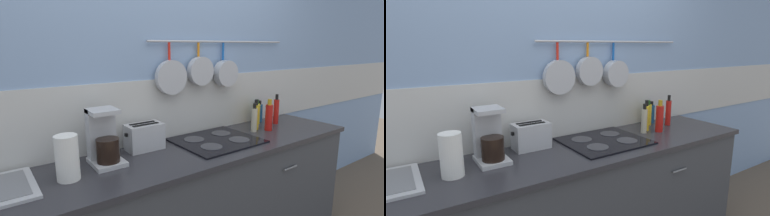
# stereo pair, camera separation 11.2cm
# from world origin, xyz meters

# --- Properties ---
(wall_back) EXTENTS (7.20, 0.16, 2.60)m
(wall_back) POSITION_xyz_m (0.00, 0.34, 1.27)
(wall_back) COLOR #84A3CC
(wall_back) RESTS_ON ground_plane
(cabinet_base) EXTENTS (2.70, 0.58, 0.86)m
(cabinet_base) POSITION_xyz_m (0.00, -0.00, 0.43)
(cabinet_base) COLOR #3F4247
(cabinet_base) RESTS_ON ground_plane
(countertop) EXTENTS (2.74, 0.60, 0.03)m
(countertop) POSITION_xyz_m (0.00, 0.00, 0.88)
(countertop) COLOR #2D2D33
(countertop) RESTS_ON cabinet_base
(paper_towel_roll) EXTENTS (0.11, 0.11, 0.23)m
(paper_towel_roll) POSITION_xyz_m (-0.74, 0.01, 1.01)
(paper_towel_roll) COLOR white
(paper_towel_roll) RESTS_ON countertop
(coffee_maker) EXTENTS (0.17, 0.22, 0.32)m
(coffee_maker) POSITION_xyz_m (-0.51, 0.13, 1.03)
(coffee_maker) COLOR #B7BABF
(coffee_maker) RESTS_ON countertop
(toaster) EXTENTS (0.25, 0.14, 0.17)m
(toaster) POSITION_xyz_m (-0.22, 0.19, 0.98)
(toaster) COLOR #B7BABF
(toaster) RESTS_ON countertop
(cooktop) EXTENTS (0.56, 0.48, 0.01)m
(cooktop) POSITION_xyz_m (0.26, 0.04, 0.90)
(cooktop) COLOR black
(cooktop) RESTS_ON countertop
(bottle_dish_soap) EXTENTS (0.05, 0.05, 0.23)m
(bottle_dish_soap) POSITION_xyz_m (0.66, 0.05, 1.00)
(bottle_dish_soap) COLOR #BFB799
(bottle_dish_soap) RESTS_ON countertop
(bottle_sesame_oil) EXTENTS (0.05, 0.05, 0.24)m
(bottle_sesame_oil) POSITION_xyz_m (0.72, 0.09, 1.00)
(bottle_sesame_oil) COLOR yellow
(bottle_sesame_oil) RESTS_ON countertop
(bottle_vinegar) EXTENTS (0.06, 0.06, 0.25)m
(bottle_vinegar) POSITION_xyz_m (0.78, 0.01, 1.01)
(bottle_vinegar) COLOR red
(bottle_vinegar) RESTS_ON countertop
(bottle_cooking_wine) EXTENTS (0.06, 0.06, 0.21)m
(bottle_cooking_wine) POSITION_xyz_m (0.86, 0.21, 0.99)
(bottle_cooking_wine) COLOR yellow
(bottle_cooking_wine) RESTS_ON countertop
(bottle_olive_oil) EXTENTS (0.06, 0.06, 0.19)m
(bottle_olive_oil) POSITION_xyz_m (0.93, 0.25, 0.98)
(bottle_olive_oil) COLOR navy
(bottle_olive_oil) RESTS_ON countertop
(bottle_hot_sauce) EXTENTS (0.05, 0.05, 0.26)m
(bottle_hot_sauce) POSITION_xyz_m (1.00, 0.11, 1.01)
(bottle_hot_sauce) COLOR red
(bottle_hot_sauce) RESTS_ON countertop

